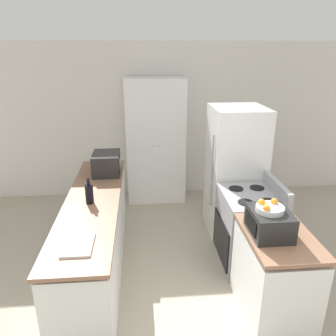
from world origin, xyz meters
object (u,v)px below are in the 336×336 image
object	(u,v)px
toaster_oven	(269,223)
fruit_bowl	(269,208)
pantry_cabinet	(156,142)
wine_bottle	(89,194)
refrigerator	(235,171)
microwave	(107,163)
stove	(248,229)

from	to	relation	value
toaster_oven	fruit_bowl	xyz separation A→B (m)	(-0.02, 0.00, 0.15)
pantry_cabinet	toaster_oven	xyz separation A→B (m)	(0.88, -2.75, -0.01)
fruit_bowl	wine_bottle	bearing A→B (deg)	155.18
refrigerator	toaster_oven	xyz separation A→B (m)	(-0.15, -1.63, 0.13)
pantry_cabinet	microwave	size ratio (longest dim) A/B	4.64
pantry_cabinet	stove	distance (m)	2.24
refrigerator	wine_bottle	xyz separation A→B (m)	(-1.85, -0.85, 0.13)
stove	wine_bottle	xyz separation A→B (m)	(-1.82, -0.05, 0.55)
pantry_cabinet	toaster_oven	world-z (taller)	pantry_cabinet
pantry_cabinet	microwave	xyz separation A→B (m)	(-0.71, -1.08, 0.01)
microwave	fruit_bowl	world-z (taller)	fruit_bowl
wine_bottle	refrigerator	bearing A→B (deg)	24.62
microwave	fruit_bowl	xyz separation A→B (m)	(1.58, -1.67, 0.13)
pantry_cabinet	fruit_bowl	xyz separation A→B (m)	(0.87, -2.74, 0.14)
pantry_cabinet	refrigerator	distance (m)	1.53
pantry_cabinet	fruit_bowl	bearing A→B (deg)	-72.44
stove	fruit_bowl	world-z (taller)	fruit_bowl
microwave	toaster_oven	bearing A→B (deg)	-46.39
pantry_cabinet	toaster_oven	size ratio (longest dim) A/B	5.06
refrigerator	fruit_bowl	distance (m)	1.66
pantry_cabinet	fruit_bowl	world-z (taller)	pantry_cabinet
pantry_cabinet	fruit_bowl	distance (m)	2.88
refrigerator	wine_bottle	size ratio (longest dim) A/B	6.17
refrigerator	wine_bottle	world-z (taller)	refrigerator
refrigerator	stove	bearing A→B (deg)	-91.92
microwave	toaster_oven	distance (m)	2.31
wine_bottle	toaster_oven	size ratio (longest dim) A/B	0.71
stove	wine_bottle	distance (m)	1.91
microwave	toaster_oven	xyz separation A→B (m)	(1.59, -1.67, -0.02)
toaster_oven	wine_bottle	bearing A→B (deg)	155.29
toaster_oven	fruit_bowl	distance (m)	0.15
pantry_cabinet	wine_bottle	size ratio (longest dim) A/B	7.15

